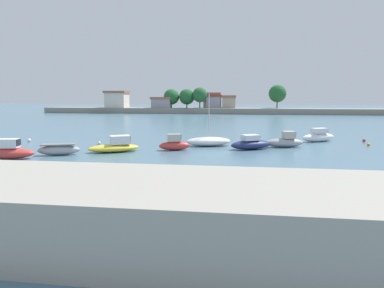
% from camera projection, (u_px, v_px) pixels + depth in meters
% --- Properties ---
extents(ground_plane, '(400.00, 400.00, 0.00)m').
position_uv_depth(ground_plane, '(134.00, 188.00, 20.53)').
color(ground_plane, slate).
extents(seawall_embankment, '(72.84, 6.10, 2.56)m').
position_uv_depth(seawall_embankment, '(75.00, 210.00, 12.99)').
color(seawall_embankment, '#9E998C').
rests_on(seawall_embankment, ground).
extents(moored_boat_0, '(5.49, 2.68, 1.87)m').
position_uv_depth(moored_boat_0, '(5.00, 152.00, 29.95)').
color(moored_boat_0, '#C63833').
rests_on(moored_boat_0, ground).
extents(moored_boat_1, '(4.16, 2.39, 1.10)m').
position_uv_depth(moored_boat_1, '(59.00, 150.00, 31.98)').
color(moored_boat_1, '#9E9EA3').
rests_on(moored_boat_1, ground).
extents(moored_boat_2, '(5.53, 4.14, 1.67)m').
position_uv_depth(moored_boat_2, '(115.00, 146.00, 33.82)').
color(moored_boat_2, yellow).
rests_on(moored_boat_2, ground).
extents(moored_boat_3, '(3.53, 2.03, 1.73)m').
position_uv_depth(moored_boat_3, '(175.00, 144.00, 34.83)').
color(moored_boat_3, '#C63833').
rests_on(moored_boat_3, ground).
extents(moored_boat_4, '(5.49, 3.23, 6.01)m').
position_uv_depth(moored_boat_4, '(208.00, 141.00, 37.78)').
color(moored_boat_4, white).
rests_on(moored_boat_4, ground).
extents(moored_boat_5, '(5.06, 3.73, 1.58)m').
position_uv_depth(moored_boat_5, '(251.00, 144.00, 35.44)').
color(moored_boat_5, navy).
rests_on(moored_boat_5, ground).
extents(moored_boat_6, '(4.57, 2.33, 1.79)m').
position_uv_depth(moored_boat_6, '(285.00, 141.00, 36.97)').
color(moored_boat_6, '#9E9EA3').
rests_on(moored_boat_6, ground).
extents(moored_boat_7, '(4.94, 3.65, 1.70)m').
position_uv_depth(moored_boat_7, '(319.00, 136.00, 41.33)').
color(moored_boat_7, white).
rests_on(moored_boat_7, ground).
extents(mooring_buoy_1, '(0.40, 0.40, 0.40)m').
position_uv_depth(mooring_buoy_1, '(364.00, 140.00, 41.00)').
color(mooring_buoy_1, red).
rests_on(mooring_buoy_1, ground).
extents(mooring_buoy_2, '(0.43, 0.43, 0.43)m').
position_uv_depth(mooring_buoy_2, '(29.00, 140.00, 41.06)').
color(mooring_buoy_2, white).
rests_on(mooring_buoy_2, ground).
extents(mooring_buoy_3, '(0.36, 0.36, 0.36)m').
position_uv_depth(mooring_buoy_3, '(99.00, 143.00, 39.03)').
color(mooring_buoy_3, white).
rests_on(mooring_buoy_3, ground).
extents(mooring_buoy_4, '(0.34, 0.34, 0.34)m').
position_uv_depth(mooring_buoy_4, '(368.00, 145.00, 37.70)').
color(mooring_buoy_4, orange).
rests_on(mooring_buoy_4, ground).
extents(distant_shoreline, '(114.48, 10.58, 9.19)m').
position_uv_depth(distant_shoreline, '(208.00, 106.00, 106.95)').
color(distant_shoreline, gray).
rests_on(distant_shoreline, ground).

